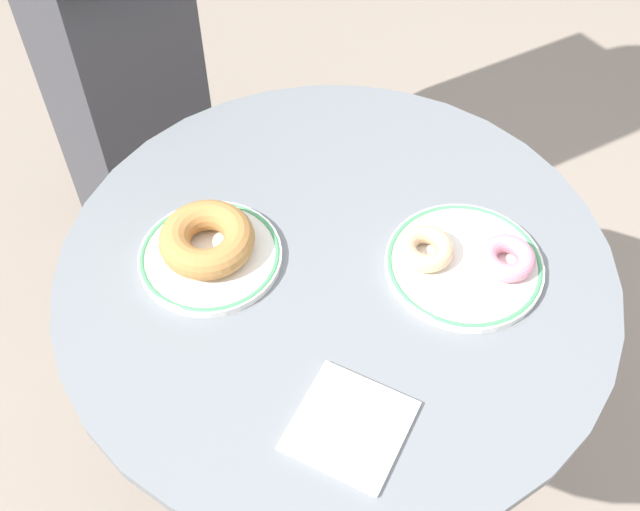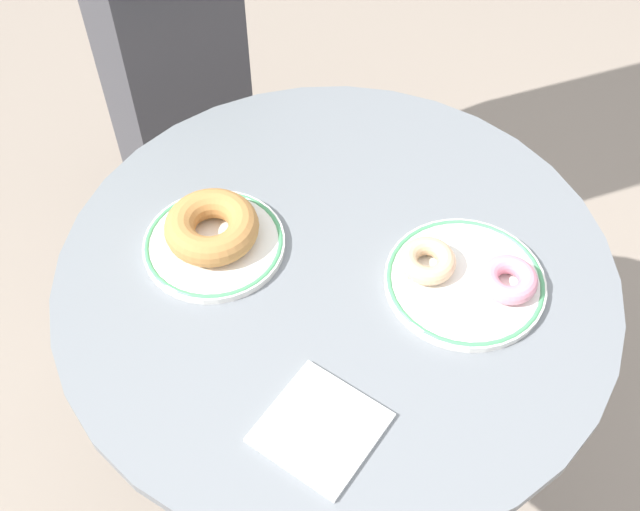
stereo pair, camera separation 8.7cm
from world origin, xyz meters
name	(u,v)px [view 2 (the right image)]	position (x,y,z in m)	size (l,w,h in m)	color
ground_plane	(330,488)	(0.00, 0.00, -0.01)	(7.00, 7.00, 0.02)	gray
cafe_table	(334,356)	(0.00, 0.00, 0.50)	(0.72, 0.72, 0.71)	slate
plate_left	(214,244)	(-0.16, -0.01, 0.72)	(0.18, 0.18, 0.01)	white
plate_right	(465,281)	(0.16, 0.01, 0.72)	(0.20, 0.20, 0.01)	white
donut_old_fashioned	(212,225)	(-0.16, 0.00, 0.74)	(0.12, 0.12, 0.04)	#BC7F42
donut_pink_frosted	(508,280)	(0.21, 0.02, 0.74)	(0.07, 0.07, 0.02)	pink
donut_glazed	(427,261)	(0.11, 0.02, 0.74)	(0.07, 0.07, 0.02)	#E0B789
paper_napkin	(320,428)	(0.04, -0.22, 0.72)	(0.12, 0.12, 0.01)	white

